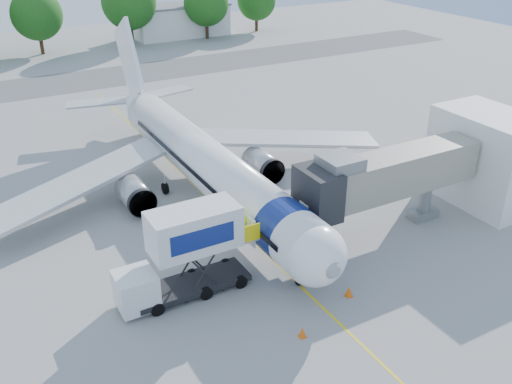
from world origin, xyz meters
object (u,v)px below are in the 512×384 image
jet_bridge (380,177)px  catering_hiloader (185,254)px  ground_tug (407,310)px  aircraft (203,161)px

jet_bridge → catering_hiloader: (-14.26, -0.00, -1.58)m
jet_bridge → ground_tug: 10.09m
aircraft → ground_tug: bearing=-80.0°
jet_bridge → catering_hiloader: bearing=-180.0°
ground_tug → jet_bridge: bearing=72.0°
jet_bridge → catering_hiloader: size_ratio=1.64×
catering_hiloader → ground_tug: bearing=-40.3°
aircraft → catering_hiloader: (-6.27, -11.12, -0.19)m
aircraft → jet_bridge: size_ratio=2.71×
aircraft → jet_bridge: aircraft is taller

